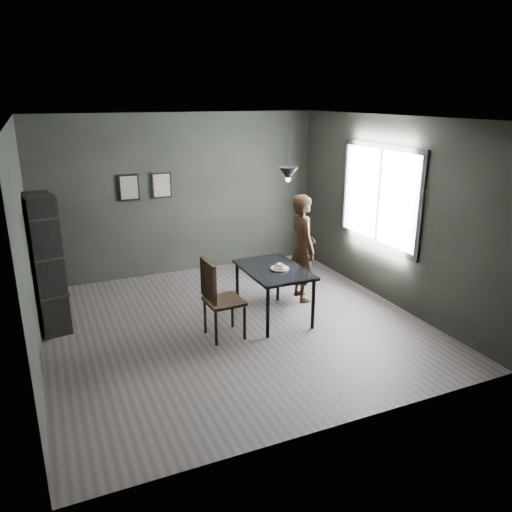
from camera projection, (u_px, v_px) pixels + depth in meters
name	position (u px, v px, depth m)	size (l,w,h in m)	color
ground	(235.00, 324.00, 6.99)	(5.00, 5.00, 0.00)	#3C3634
back_wall	(182.00, 195.00, 8.74)	(5.00, 0.10, 2.80)	black
ceiling	(232.00, 118.00, 6.14)	(5.00, 5.00, 0.02)	silver
window_assembly	(379.00, 196.00, 7.63)	(0.04, 1.96, 1.56)	white
cafe_table	(274.00, 274.00, 7.02)	(0.80, 1.20, 0.75)	black
white_plate	(280.00, 269.00, 6.95)	(0.23, 0.23, 0.01)	white
donut_pile	(280.00, 267.00, 6.95)	(0.19, 0.19, 0.08)	beige
woman	(303.00, 248.00, 7.64)	(0.61, 0.40, 1.67)	black
wood_chair	(217.00, 294.00, 6.44)	(0.48, 0.48, 1.08)	black
shelf_unit	(46.00, 264.00, 6.59)	(0.35, 0.62, 1.87)	black
pendant_lamp	(288.00, 173.00, 6.78)	(0.28, 0.28, 0.86)	black
framed_print_left	(129.00, 188.00, 8.31)	(0.34, 0.04, 0.44)	black
framed_print_right	(162.00, 185.00, 8.52)	(0.34, 0.04, 0.44)	black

